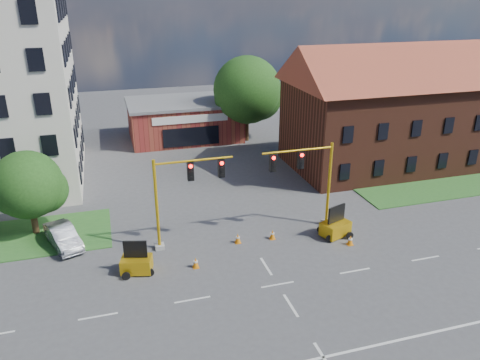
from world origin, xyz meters
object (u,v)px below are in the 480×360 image
at_px(trailer_west, 137,263).
at_px(trailer_east, 335,227).
at_px(signal_mast_west, 182,191).
at_px(signal_mast_east, 308,177).
at_px(pickup_white, 340,161).

bearing_deg(trailer_west, trailer_east, 18.00).
bearing_deg(trailer_west, signal_mast_west, 50.93).
relative_size(signal_mast_west, signal_mast_east, 1.00).
height_order(signal_mast_east, trailer_east, signal_mast_east).
xyz_separation_m(trailer_west, pickup_white, (19.95, 12.39, 0.11)).
bearing_deg(trailer_east, signal_mast_west, 150.62).
height_order(signal_mast_west, trailer_west, signal_mast_west).
bearing_deg(signal_mast_east, pickup_white, 51.58).
height_order(signal_mast_west, pickup_white, signal_mast_west).
distance_m(signal_mast_west, pickup_white, 19.68).
xyz_separation_m(signal_mast_east, pickup_white, (7.93, 10.00, -3.17)).
relative_size(trailer_east, pickup_white, 0.42).
xyz_separation_m(signal_mast_west, pickup_white, (16.64, 10.00, -3.17)).
relative_size(signal_mast_east, pickup_white, 1.15).
distance_m(trailer_east, pickup_white, 13.38).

